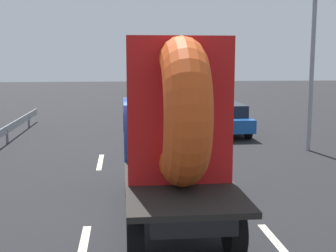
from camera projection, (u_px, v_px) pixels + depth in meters
ground_plane at (170, 214)px, 9.80m from camera, size 120.00×120.00×0.00m
flatbed_truck at (171, 133)px, 9.52m from camera, size 2.02×5.69×3.77m
distant_sedan at (223, 118)px, 20.32m from camera, size 1.83×4.26×1.39m
traffic_light at (314, 37)px, 16.11m from camera, size 0.42×0.36×6.47m
lane_dash_left_far at (100, 162)px, 14.80m from camera, size 0.16×2.28×0.01m
lane_dash_right_far at (206, 159)px, 15.18m from camera, size 0.16×2.80×0.01m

